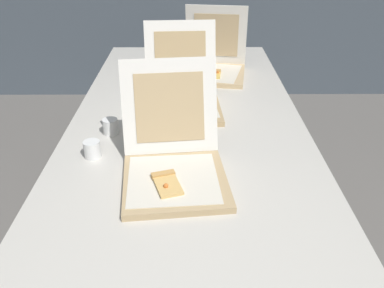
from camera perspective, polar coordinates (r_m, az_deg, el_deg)
table at (r=1.65m, az=-0.73°, el=0.15°), size 1.00×2.47×0.74m
pizza_box_front at (r=1.34m, az=-2.61°, el=-2.83°), size 0.38×0.47×0.34m
pizza_box_middle at (r=1.85m, az=-1.38°, el=6.74°), size 0.36×0.46×0.34m
pizza_box_back at (r=2.26m, az=3.07°, el=11.00°), size 0.38×0.39×0.36m
cup_white_mid at (r=1.65m, az=-11.43°, el=2.43°), size 0.06×0.06×0.06m
cup_white_far at (r=2.01m, az=-7.65°, el=7.81°), size 0.06×0.06×0.06m
cup_white_near_center at (r=1.51m, az=-13.91°, el=-0.73°), size 0.06×0.06×0.06m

